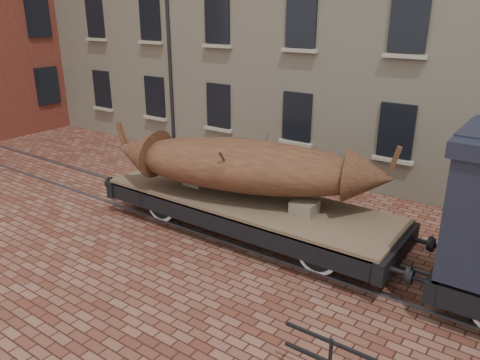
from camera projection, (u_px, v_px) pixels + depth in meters
The scene contains 4 objects.
ground at pixel (285, 247), 12.02m from camera, with size 90.00×90.00×0.00m, color #53281D.
rail_track at pixel (285, 246), 12.01m from camera, with size 30.00×1.52×0.06m.
flatcar_wagon at pixel (246, 205), 12.39m from camera, with size 9.12×2.47×1.38m.
iron_boat at pixel (245, 165), 12.04m from camera, with size 7.43×3.81×1.76m.
Camera 1 is at (5.26, -9.39, 5.74)m, focal length 35.00 mm.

